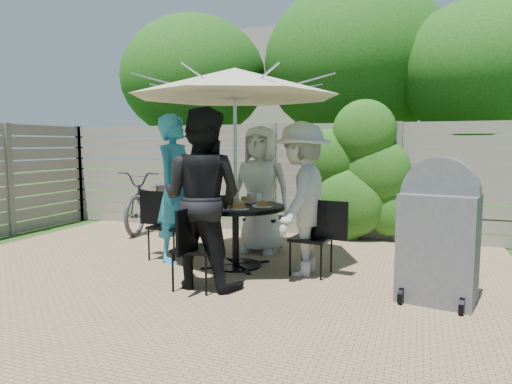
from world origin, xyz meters
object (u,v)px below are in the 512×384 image
(patio_table, at_px, (236,224))
(umbrella, at_px, (235,83))
(person_back, at_px, (261,190))
(bicycle, at_px, (153,200))
(glass_right, at_px, (259,199))
(chair_right, at_px, (312,253))
(glass_left, at_px, (212,199))
(plate_left, at_px, (209,202))
(plate_extra, at_px, (239,207))
(chair_left, at_px, (168,239))
(person_right, at_px, (302,199))
(chair_front, at_px, (197,265))
(person_front, at_px, (202,199))
(chair_back, at_px, (264,231))
(person_left, at_px, (176,188))
(plate_right, at_px, (263,205))
(coffee_cup, at_px, (250,199))
(glass_back, at_px, (236,197))
(bbq_grill, at_px, (439,237))
(plate_back, at_px, (247,200))
(syrup_jug, at_px, (233,198))
(plate_front, at_px, (222,207))

(patio_table, xyz_separation_m, umbrella, (-0.00, 0.00, 1.68))
(person_back, relative_size, bicycle, 0.87)
(glass_right, bearing_deg, person_back, 107.42)
(chair_right, distance_m, glass_left, 1.36)
(plate_left, xyz_separation_m, plate_extra, (0.53, -0.32, 0.00))
(bicycle, bearing_deg, person_back, -31.62)
(chair_left, relative_size, person_right, 0.51)
(chair_front, relative_size, person_front, 0.47)
(chair_back, xyz_separation_m, person_left, (-0.87, -0.93, 0.66))
(plate_right, height_order, coffee_cup, coffee_cup)
(chair_front, distance_m, coffee_cup, 1.32)
(person_right, xyz_separation_m, bicycle, (-3.16, 1.85, -0.35))
(chair_back, relative_size, glass_back, 6.80)
(plate_left, distance_m, bbq_grill, 2.69)
(person_left, distance_m, person_front, 1.17)
(chair_left, distance_m, bbq_grill, 3.31)
(person_left, distance_m, bicycle, 2.37)
(glass_back, bearing_deg, person_back, 77.30)
(person_right, bearing_deg, glass_back, -105.52)
(chair_right, bearing_deg, plate_right, 4.81)
(chair_right, distance_m, glass_back, 1.24)
(patio_table, relative_size, person_left, 0.65)
(glass_left, relative_size, bicycle, 0.07)
(person_left, distance_m, person_right, 1.66)
(person_front, relative_size, plate_back, 7.23)
(chair_front, distance_m, bbq_grill, 2.39)
(person_right, distance_m, glass_back, 0.97)
(glass_back, height_order, syrup_jug, syrup_jug)
(chair_front, relative_size, glass_back, 6.31)
(chair_right, height_order, bbq_grill, bbq_grill)
(plate_left, distance_m, coffee_cup, 0.51)
(bicycle, bearing_deg, plate_left, -51.40)
(chair_right, height_order, plate_left, chair_right)
(patio_table, relative_size, plate_front, 4.70)
(person_back, xyz_separation_m, person_left, (-0.86, -0.80, 0.06))
(plate_back, bearing_deg, chair_left, -161.82)
(plate_back, bearing_deg, bicycle, 148.08)
(bbq_grill, bearing_deg, plate_left, -179.19)
(chair_back, distance_m, plate_left, 1.15)
(glass_left, bearing_deg, chair_back, 74.14)
(person_right, relative_size, glass_left, 12.56)
(plate_extra, xyz_separation_m, glass_right, (0.10, 0.40, 0.05))
(plate_front, bearing_deg, chair_back, 87.76)
(syrup_jug, bearing_deg, plate_extra, -57.84)
(person_right, xyz_separation_m, plate_right, (-0.47, 0.02, -0.08))
(umbrella, bearing_deg, chair_left, 177.73)
(chair_right, relative_size, person_right, 0.50)
(patio_table, distance_m, plate_left, 0.44)
(person_left, height_order, plate_front, person_left)
(syrup_jug, height_order, bbq_grill, bbq_grill)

